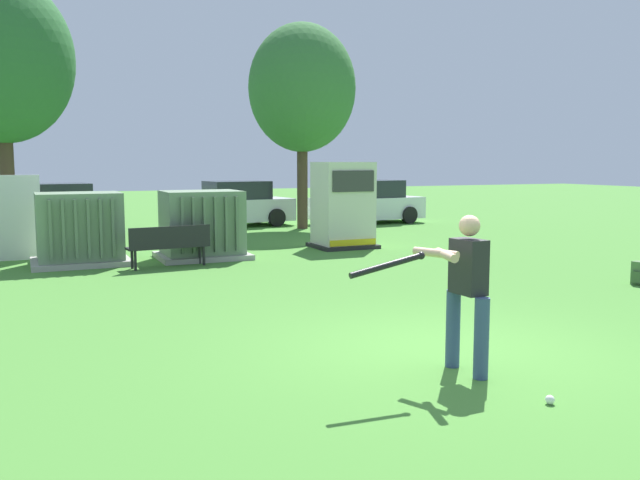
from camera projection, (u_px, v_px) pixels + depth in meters
The scene contains 12 objects.
ground_plane at pixel (444, 350), 8.27m from camera, with size 96.00×96.00×0.00m, color #478433.
transformer_west at pixel (80, 230), 15.11m from camera, with size 2.10×1.70×1.62m.
transformer_mid_west at pixel (202, 226), 16.07m from camera, with size 2.10×1.70×1.62m.
generator_enclosure at pixel (343, 205), 18.06m from camera, with size 1.60×1.40×2.30m.
park_bench at pixel (169, 243), 14.69m from camera, with size 1.83×0.57×0.92m.
batter at pixel (464, 286), 7.27m from camera, with size 1.61×0.72×1.74m.
sports_ball at pixel (550, 400), 6.42m from camera, with size 0.09×0.09×0.09m, color white.
tree_left at pixel (1, 60), 18.48m from camera, with size 3.89×3.89×7.43m.
tree_center_left at pixel (302, 89), 22.79m from camera, with size 3.64×3.64×6.96m.
parked_car_leftmost at pixel (51, 211), 21.44m from camera, with size 4.36×2.25×1.62m.
parked_car_left_of_center at pixel (234, 205), 24.09m from camera, with size 4.34×2.22×1.62m.
parked_car_right_of_center at pixel (368, 203), 25.20m from camera, with size 4.36×2.27×1.62m.
Camera 1 is at (-4.68, -6.74, 2.31)m, focal length 37.73 mm.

